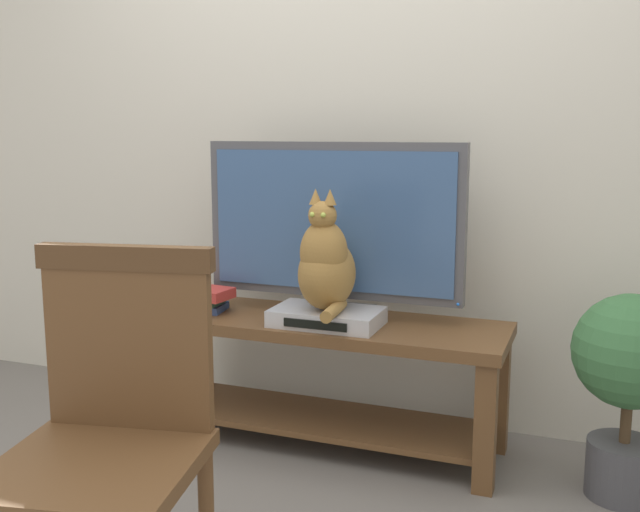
{
  "coord_description": "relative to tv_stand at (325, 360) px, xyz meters",
  "views": [
    {
      "loc": [
        0.95,
        -1.93,
        1.22
      ],
      "look_at": [
        -0.01,
        0.58,
        0.76
      ],
      "focal_mm": 41.32,
      "sensor_mm": 36.0,
      "label": 1
    }
  ],
  "objects": [
    {
      "name": "tv",
      "position": [
        0.0,
        0.08,
        0.51
      ],
      "size": [
        1.03,
        0.2,
        0.67
      ],
      "color": "#4C4C51",
      "rests_on": "tv_stand"
    },
    {
      "name": "tv_stand",
      "position": [
        0.0,
        0.0,
        0.0
      ],
      "size": [
        1.39,
        0.45,
        0.5
      ],
      "color": "brown",
      "rests_on": "ground"
    },
    {
      "name": "back_wall",
      "position": [
        0.01,
        0.43,
        1.06
      ],
      "size": [
        7.0,
        0.12,
        2.8
      ],
      "primitive_type": "cube",
      "color": "beige",
      "rests_on": "ground"
    },
    {
      "name": "potted_plant",
      "position": [
        1.08,
        -0.04,
        0.09
      ],
      "size": [
        0.38,
        0.38,
        0.69
      ],
      "color": "#47474C",
      "rests_on": "ground"
    },
    {
      "name": "media_box",
      "position": [
        0.04,
        -0.07,
        0.19
      ],
      "size": [
        0.4,
        0.25,
        0.06
      ],
      "color": "#BCBCC1",
      "rests_on": "tv_stand"
    },
    {
      "name": "book_stack",
      "position": [
        -0.5,
        -0.05,
        0.21
      ],
      "size": [
        0.25,
        0.18,
        0.1
      ],
      "color": "#33477A",
      "rests_on": "tv_stand"
    },
    {
      "name": "cat",
      "position": [
        0.04,
        -0.09,
        0.39
      ],
      "size": [
        0.2,
        0.34,
        0.45
      ],
      "color": "olive",
      "rests_on": "media_box"
    },
    {
      "name": "wooden_chair",
      "position": [
        -0.09,
        -1.2,
        0.2
      ],
      "size": [
        0.52,
        0.53,
        0.94
      ],
      "color": "brown",
      "rests_on": "ground"
    }
  ]
}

